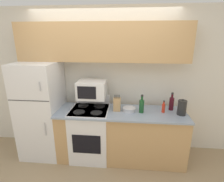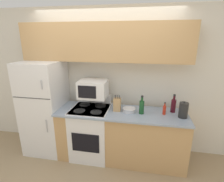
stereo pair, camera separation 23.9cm
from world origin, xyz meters
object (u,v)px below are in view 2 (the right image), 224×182
Objects in this scene: stove at (91,131)px; bottle_hot_sauce at (164,110)px; knife_block at (117,105)px; bottle_wine_green at (142,107)px; bowl at (129,110)px; kettle at (183,110)px; refrigerator at (45,107)px; microwave at (93,89)px; bottle_wine_red at (173,105)px.

stove is 5.30× the size of bottle_hot_sauce.
knife_block is 0.40m from bottle_wine_green.
bowl is at bearing -179.34° from bottle_hot_sauce.
bottle_wine_green is (0.85, -0.02, 0.54)m from stove.
bowl is at bearing 1.21° from stove.
refrigerator is at bearing 177.81° from kettle.
stove is 0.80m from bowl.
bottle_wine_green reaches higher than bottle_hot_sauce.
refrigerator is 1.53m from bowl.
refrigerator reaches higher than microwave.
bottle_wine_green reaches higher than bowl.
microwave reaches higher than kettle.
bottle_hot_sauce reaches higher than stove.
microwave is 0.49m from knife_block.
bottle_hot_sauce is 0.77× the size of kettle.
bottle_hot_sauce is (0.75, -0.00, -0.03)m from knife_block.
bottle_wine_red is at bearing 17.04° from bottle_wine_green.
microwave reaches higher than bottle_wine_green.
knife_block is 0.75m from bottle_hot_sauce.
bottle_wine_green is at bearing 177.68° from kettle.
kettle reaches higher than stove.
kettle is at bearing -2.19° from refrigerator.
refrigerator is 0.94m from stove.
bottle_hot_sauce is at bearing 0.66° from bowl.
refrigerator is 1.57× the size of stove.
bottle_wine_red is 1.50× the size of bottle_hot_sauce.
knife_block is at bearing -1.03° from refrigerator.
bowl is (0.20, -0.01, -0.07)m from knife_block.
microwave is 2.17× the size of bowl.
microwave is at bearing 4.00° from refrigerator.
bottle_hot_sauce is (0.55, 0.01, 0.04)m from bowl.
refrigerator is 1.33m from knife_block.
refrigerator is at bearing 176.86° from stove.
kettle is at bearing -56.43° from bottle_wine_red.
bottle_wine_red and bottle_wine_green have the same top height.
bottle_wine_green is at bearing -8.73° from microwave.
refrigerator is at bearing 177.86° from bottle_wine_green.
bottle_wine_green reaches higher than stove.
microwave is 1.47m from kettle.
refrigerator reaches higher than stove.
knife_block reaches higher than bottle_hot_sauce.
stove is at bearing -174.23° from bottle_wine_red.
refrigerator is 8.31× the size of bottle_hot_sauce.
bottle_wine_red reaches higher than bottle_hot_sauce.
bowl is at bearing 176.10° from kettle.
kettle is (0.27, -0.06, 0.04)m from bottle_hot_sauce.
bottle_hot_sauce is at bearing 166.94° from kettle.
bottle_wine_green reaches higher than knife_block.
stove is at bearing 178.89° from bottle_wine_green.
bottle_hot_sauce is at bearing -4.37° from microwave.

